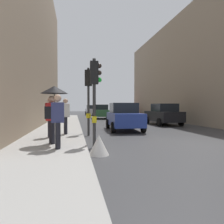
{
  "coord_description": "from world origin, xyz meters",
  "views": [
    {
      "loc": [
        -5.08,
        -7.95,
        1.54
      ],
      "look_at": [
        -1.78,
        10.74,
        1.04
      ],
      "focal_mm": 34.37,
      "sensor_mm": 36.0,
      "label": 1
    }
  ],
  "objects_px": {
    "car_blue_van": "(124,117)",
    "pedestrian_with_umbrella": "(54,98)",
    "traffic_light_near_left": "(95,86)",
    "warning_sign_triangle": "(99,145)",
    "pedestrian_in_dark_coat": "(50,116)",
    "pedestrian_with_black_backpack": "(65,114)",
    "car_silver_hatchback": "(92,110)",
    "pedestrian_with_grey_backpack": "(56,118)",
    "car_dark_suv": "(163,114)",
    "car_red_sedan": "(125,111)",
    "car_green_estate": "(101,112)",
    "traffic_light_near_right": "(89,89)"
  },
  "relations": [
    {
      "from": "car_blue_van",
      "to": "pedestrian_with_grey_backpack",
      "type": "distance_m",
      "value": 7.33
    },
    {
      "from": "car_blue_van",
      "to": "pedestrian_with_umbrella",
      "type": "height_order",
      "value": "pedestrian_with_umbrella"
    },
    {
      "from": "car_green_estate",
      "to": "car_blue_van",
      "type": "relative_size",
      "value": 0.99
    },
    {
      "from": "car_blue_van",
      "to": "pedestrian_with_umbrella",
      "type": "xyz_separation_m",
      "value": [
        -3.92,
        -5.27,
        0.96
      ]
    },
    {
      "from": "traffic_light_near_left",
      "to": "warning_sign_triangle",
      "type": "relative_size",
      "value": 5.09
    },
    {
      "from": "car_dark_suv",
      "to": "pedestrian_in_dark_coat",
      "type": "bearing_deg",
      "value": -140.57
    },
    {
      "from": "car_blue_van",
      "to": "warning_sign_triangle",
      "type": "bearing_deg",
      "value": -109.45
    },
    {
      "from": "traffic_light_near_left",
      "to": "pedestrian_with_black_backpack",
      "type": "height_order",
      "value": "traffic_light_near_left"
    },
    {
      "from": "pedestrian_with_black_backpack",
      "to": "car_silver_hatchback",
      "type": "bearing_deg",
      "value": 82.49
    },
    {
      "from": "traffic_light_near_left",
      "to": "car_silver_hatchback",
      "type": "relative_size",
      "value": 0.77
    },
    {
      "from": "car_silver_hatchback",
      "to": "pedestrian_in_dark_coat",
      "type": "distance_m",
      "value": 27.91
    },
    {
      "from": "car_dark_suv",
      "to": "warning_sign_triangle",
      "type": "bearing_deg",
      "value": -122.95
    },
    {
      "from": "traffic_light_near_right",
      "to": "car_silver_hatchback",
      "type": "xyz_separation_m",
      "value": [
        2.29,
        26.28,
        -1.57
      ]
    },
    {
      "from": "traffic_light_near_right",
      "to": "car_dark_suv",
      "type": "height_order",
      "value": "traffic_light_near_right"
    },
    {
      "from": "pedestrian_with_umbrella",
      "to": "pedestrian_with_grey_backpack",
      "type": "relative_size",
      "value": 1.21
    },
    {
      "from": "traffic_light_near_right",
      "to": "car_blue_van",
      "type": "xyz_separation_m",
      "value": [
        2.41,
        2.25,
        -1.57
      ]
    },
    {
      "from": "car_silver_hatchback",
      "to": "pedestrian_in_dark_coat",
      "type": "xyz_separation_m",
      "value": [
        -4.09,
        -27.61,
        0.25
      ]
    },
    {
      "from": "car_green_estate",
      "to": "pedestrian_in_dark_coat",
      "type": "relative_size",
      "value": 2.38
    },
    {
      "from": "pedestrian_in_dark_coat",
      "to": "pedestrian_with_black_backpack",
      "type": "bearing_deg",
      "value": 59.02
    },
    {
      "from": "car_blue_van",
      "to": "pedestrian_in_dark_coat",
      "type": "relative_size",
      "value": 2.41
    },
    {
      "from": "traffic_light_near_left",
      "to": "car_dark_suv",
      "type": "relative_size",
      "value": 0.78
    },
    {
      "from": "traffic_light_near_right",
      "to": "warning_sign_triangle",
      "type": "bearing_deg",
      "value": -89.9
    },
    {
      "from": "car_silver_hatchback",
      "to": "car_red_sedan",
      "type": "bearing_deg",
      "value": -52.98
    },
    {
      "from": "car_silver_hatchback",
      "to": "warning_sign_triangle",
      "type": "height_order",
      "value": "car_silver_hatchback"
    },
    {
      "from": "pedestrian_with_umbrella",
      "to": "pedestrian_in_dark_coat",
      "type": "bearing_deg",
      "value": 99.91
    },
    {
      "from": "traffic_light_near_left",
      "to": "pedestrian_with_grey_backpack",
      "type": "bearing_deg",
      "value": -149.46
    },
    {
      "from": "car_silver_hatchback",
      "to": "car_red_sedan",
      "type": "distance_m",
      "value": 7.47
    },
    {
      "from": "pedestrian_with_grey_backpack",
      "to": "pedestrian_with_black_backpack",
      "type": "bearing_deg",
      "value": 88.37
    },
    {
      "from": "car_dark_suv",
      "to": "car_red_sedan",
      "type": "relative_size",
      "value": 0.99
    },
    {
      "from": "car_green_estate",
      "to": "pedestrian_with_black_backpack",
      "type": "distance_m",
      "value": 16.3
    },
    {
      "from": "pedestrian_with_umbrella",
      "to": "pedestrian_in_dark_coat",
      "type": "xyz_separation_m",
      "value": [
        -0.3,
        1.69,
        -0.71
      ]
    },
    {
      "from": "car_green_estate",
      "to": "pedestrian_with_grey_backpack",
      "type": "xyz_separation_m",
      "value": [
        -3.9,
        -19.55,
        0.29
      ]
    },
    {
      "from": "traffic_light_near_left",
      "to": "warning_sign_triangle",
      "type": "xyz_separation_m",
      "value": [
        0.0,
        -1.28,
        -1.96
      ]
    },
    {
      "from": "pedestrian_with_black_backpack",
      "to": "warning_sign_triangle",
      "type": "bearing_deg",
      "value": -73.61
    },
    {
      "from": "car_green_estate",
      "to": "car_silver_hatchback",
      "type": "height_order",
      "value": "same"
    },
    {
      "from": "car_blue_van",
      "to": "warning_sign_triangle",
      "type": "relative_size",
      "value": 6.57
    },
    {
      "from": "traffic_light_near_right",
      "to": "car_green_estate",
      "type": "relative_size",
      "value": 0.84
    },
    {
      "from": "car_red_sedan",
      "to": "traffic_light_near_left",
      "type": "bearing_deg",
      "value": -106.03
    },
    {
      "from": "pedestrian_with_umbrella",
      "to": "pedestrian_with_grey_backpack",
      "type": "height_order",
      "value": "pedestrian_with_umbrella"
    },
    {
      "from": "car_dark_suv",
      "to": "pedestrian_with_black_backpack",
      "type": "distance_m",
      "value": 9.77
    },
    {
      "from": "pedestrian_with_black_backpack",
      "to": "pedestrian_with_grey_backpack",
      "type": "bearing_deg",
      "value": -91.63
    },
    {
      "from": "traffic_light_near_right",
      "to": "car_silver_hatchback",
      "type": "height_order",
      "value": "traffic_light_near_right"
    },
    {
      "from": "car_dark_suv",
      "to": "car_silver_hatchback",
      "type": "bearing_deg",
      "value": 101.62
    },
    {
      "from": "car_blue_van",
      "to": "pedestrian_in_dark_coat",
      "type": "bearing_deg",
      "value": -139.7
    },
    {
      "from": "warning_sign_triangle",
      "to": "car_green_estate",
      "type": "bearing_deg",
      "value": 82.72
    },
    {
      "from": "pedestrian_in_dark_coat",
      "to": "warning_sign_triangle",
      "type": "height_order",
      "value": "pedestrian_in_dark_coat"
    },
    {
      "from": "car_red_sedan",
      "to": "pedestrian_in_dark_coat",
      "type": "relative_size",
      "value": 2.41
    },
    {
      "from": "traffic_light_near_left",
      "to": "car_blue_van",
      "type": "distance_m",
      "value": 6.18
    },
    {
      "from": "pedestrian_with_umbrella",
      "to": "pedestrian_with_grey_backpack",
      "type": "distance_m",
      "value": 1.25
    },
    {
      "from": "car_silver_hatchback",
      "to": "car_dark_suv",
      "type": "distance_m",
      "value": 21.17
    }
  ]
}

